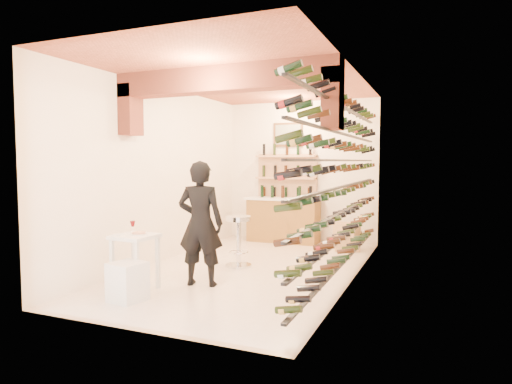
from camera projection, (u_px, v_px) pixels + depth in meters
ground at (249, 269)px, 7.54m from camera, size 6.00×6.00×0.00m
room_shell at (243, 136)px, 7.15m from camera, size 3.52×6.02×3.21m
wine_rack at (340, 180)px, 6.85m from camera, size 0.32×5.70×2.56m
back_counter at (283, 219)px, 10.06m from camera, size 1.70×0.62×1.29m
back_shelving at (287, 190)px, 10.24m from camera, size 1.40×0.31×2.73m
tasting_table at (135, 245)px, 6.28m from camera, size 0.58×0.58×0.97m
white_stool at (128, 282)px, 5.82m from camera, size 0.47×0.47×0.51m
person at (200, 223)px, 6.51m from camera, size 0.76×0.58×1.85m
chrome_barstool at (238, 237)px, 7.71m from camera, size 0.46×0.46×0.88m
crate_lower at (347, 244)px, 9.09m from camera, size 0.58×0.48×0.30m
crate_upper at (347, 230)px, 9.07m from camera, size 0.54×0.44×0.28m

